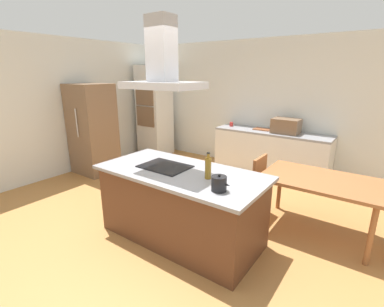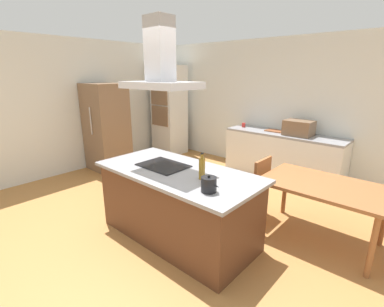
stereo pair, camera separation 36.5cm
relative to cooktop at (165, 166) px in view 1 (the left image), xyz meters
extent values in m
plane|color=#AD753D|center=(0.25, 1.50, -0.91)|extent=(16.00, 16.00, 0.00)
cube|color=silver|center=(0.25, 3.25, 0.44)|extent=(7.20, 0.10, 2.70)
cube|color=silver|center=(-3.20, 1.00, 0.44)|extent=(0.10, 8.80, 2.70)
cube|color=#59331E|center=(0.25, 0.00, -0.48)|extent=(1.96, 0.90, 0.86)
cube|color=gray|center=(0.25, 0.00, -0.03)|extent=(2.06, 1.00, 0.04)
cube|color=black|center=(0.00, 0.00, 0.00)|extent=(0.60, 0.44, 0.01)
cylinder|color=black|center=(0.91, -0.23, 0.07)|extent=(0.16, 0.16, 0.15)
sphere|color=black|center=(0.91, -0.23, 0.16)|extent=(0.03, 0.03, 0.03)
cone|color=black|center=(1.01, -0.23, 0.08)|extent=(0.06, 0.03, 0.04)
cylinder|color=olive|center=(0.65, -0.02, 0.11)|extent=(0.07, 0.07, 0.24)
cylinder|color=olive|center=(0.65, -0.02, 0.26)|extent=(0.03, 0.03, 0.05)
cylinder|color=black|center=(0.65, -0.02, 0.29)|extent=(0.04, 0.04, 0.01)
cube|color=silver|center=(0.31, 2.88, -0.48)|extent=(2.27, 0.62, 0.86)
cube|color=gray|center=(0.31, 2.88, -0.03)|extent=(2.27, 0.62, 0.04)
cube|color=brown|center=(0.58, 2.88, 0.13)|extent=(0.50, 0.38, 0.28)
cylinder|color=red|center=(-0.61, 2.89, 0.04)|extent=(0.08, 0.08, 0.09)
cube|color=brown|center=(0.09, 2.93, 0.00)|extent=(0.34, 0.24, 0.02)
cube|color=silver|center=(-2.65, 2.65, 0.19)|extent=(0.70, 0.64, 2.20)
cube|color=brown|center=(-2.65, 2.32, 0.54)|extent=(0.56, 0.02, 0.36)
cube|color=brown|center=(-2.65, 2.32, 0.09)|extent=(0.56, 0.02, 0.48)
cube|color=brown|center=(-2.73, 0.88, 0.00)|extent=(0.80, 0.70, 1.82)
cylinder|color=beige|center=(-2.68, 0.51, 0.19)|extent=(0.02, 0.02, 0.55)
cube|color=#995B33|center=(1.60, 1.13, -0.18)|extent=(1.40, 0.90, 0.04)
cylinder|color=#995B33|center=(0.98, 0.76, -0.55)|extent=(0.06, 0.06, 0.71)
cylinder|color=#995B33|center=(2.22, 0.76, -0.55)|extent=(0.06, 0.06, 0.71)
cylinder|color=#995B33|center=(0.98, 1.50, -0.55)|extent=(0.06, 0.06, 0.71)
cylinder|color=#995B33|center=(2.22, 1.50, -0.55)|extent=(0.06, 0.06, 0.71)
cube|color=gold|center=(0.60, 1.13, -0.48)|extent=(0.42, 0.42, 0.04)
cube|color=#995B33|center=(0.79, 1.13, -0.24)|extent=(0.04, 0.42, 0.44)
cylinder|color=#995B33|center=(0.42, 0.95, -0.70)|extent=(0.04, 0.04, 0.41)
cylinder|color=#995B33|center=(0.42, 1.31, -0.70)|extent=(0.04, 0.04, 0.41)
cylinder|color=#995B33|center=(0.78, 0.95, -0.70)|extent=(0.04, 0.04, 0.41)
cylinder|color=#995B33|center=(0.78, 1.31, -0.70)|extent=(0.04, 0.04, 0.41)
cube|color=#ADADB2|center=(0.00, 0.00, 0.98)|extent=(0.90, 0.55, 0.08)
cube|color=#ADADB2|center=(0.00, 0.00, 1.37)|extent=(0.28, 0.24, 0.70)
camera|label=1|loc=(2.18, -2.45, 1.13)|focal=25.88mm
camera|label=2|loc=(2.47, -2.22, 1.13)|focal=25.88mm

